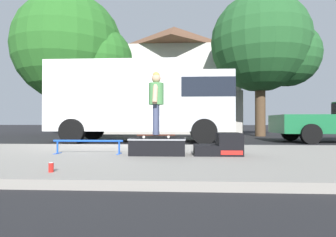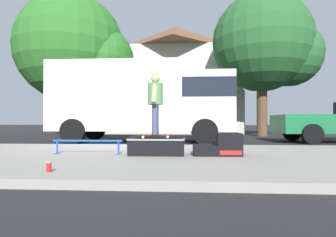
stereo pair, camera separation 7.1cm
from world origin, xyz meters
The scene contains 12 objects.
ground_plane centered at (0.00, 0.00, 0.00)m, with size 140.00×140.00×0.00m, color black.
sidewalk_slab centered at (0.00, -3.00, 0.06)m, with size 50.00×5.00×0.12m, color gray.
skate_box centered at (1.41, -2.99, 0.30)m, with size 1.11×0.72×0.33m.
kicker_ramp centered at (2.69, -2.99, 0.30)m, with size 0.94×0.65×0.44m.
grind_rail centered at (-0.05, -2.95, 0.34)m, with size 1.47×0.28×0.29m.
skateboard centered at (1.37, -2.95, 0.51)m, with size 0.80×0.28×0.07m.
skater_kid centered at (1.37, -2.95, 1.28)m, with size 0.31×0.67×1.29m.
soda_can centered at (0.19, -5.04, 0.18)m, with size 0.07×0.07×0.13m.
box_truck centered at (0.32, 2.20, 1.70)m, with size 6.91×2.63×3.05m.
street_tree_main centered at (6.53, 6.94, 5.05)m, with size 5.98×5.44×7.93m.
street_tree_neighbour centered at (-4.40, 7.13, 4.94)m, with size 6.88×6.25×8.25m.
house_behind centered at (1.20, 13.10, 4.24)m, with size 9.54×8.23×8.40m.
Camera 2 is at (1.99, -8.55, 0.78)m, focal length 29.34 mm.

